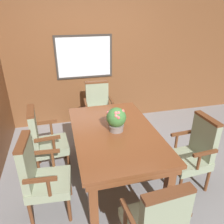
# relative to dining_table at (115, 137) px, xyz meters

# --- Properties ---
(ground_plane) EXTENTS (14.00, 14.00, 0.00)m
(ground_plane) POSITION_rel_dining_table_xyz_m (0.03, -0.09, -0.63)
(ground_plane) COLOR gray
(wall_back) EXTENTS (7.20, 0.08, 2.45)m
(wall_back) POSITION_rel_dining_table_xyz_m (0.02, 1.82, 0.60)
(wall_back) COLOR brown
(wall_back) RESTS_ON ground_plane
(dining_table) EXTENTS (1.06, 1.68, 0.72)m
(dining_table) POSITION_rel_dining_table_xyz_m (0.00, 0.00, 0.00)
(dining_table) COLOR brown
(dining_table) RESTS_ON ground_plane
(chair_right_near) EXTENTS (0.49, 0.52, 0.98)m
(chair_right_near) POSITION_rel_dining_table_xyz_m (0.93, -0.39, -0.11)
(chair_right_near) COLOR brown
(chair_right_near) RESTS_ON ground_plane
(chair_left_far) EXTENTS (0.50, 0.52, 0.98)m
(chair_left_far) POSITION_rel_dining_table_xyz_m (-0.91, 0.36, -0.11)
(chair_left_far) COLOR brown
(chair_left_far) RESTS_ON ground_plane
(chair_head_near) EXTENTS (0.52, 0.50, 0.98)m
(chair_head_near) POSITION_rel_dining_table_xyz_m (0.03, -1.22, -0.11)
(chair_head_near) COLOR brown
(chair_head_near) RESTS_ON ground_plane
(chair_left_near) EXTENTS (0.50, 0.52, 0.98)m
(chair_left_near) POSITION_rel_dining_table_xyz_m (-0.93, -0.38, -0.11)
(chair_left_near) COLOR brown
(chair_left_near) RESTS_ON ground_plane
(chair_head_far) EXTENTS (0.51, 0.48, 0.98)m
(chair_head_far) POSITION_rel_dining_table_xyz_m (0.02, 1.22, -0.11)
(chair_head_far) COLOR brown
(chair_head_far) RESTS_ON ground_plane
(potted_plant) EXTENTS (0.25, 0.27, 0.31)m
(potted_plant) POSITION_rel_dining_table_xyz_m (0.02, 0.01, 0.26)
(potted_plant) COLOR gray
(potted_plant) RESTS_ON dining_table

